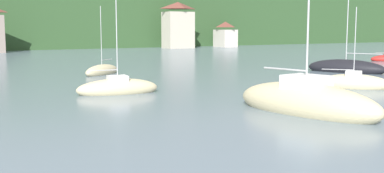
{
  "coord_description": "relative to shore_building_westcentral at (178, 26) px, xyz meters",
  "views": [
    {
      "loc": [
        -10.89,
        25.38,
        4.36
      ],
      "look_at": [
        0.0,
        44.26,
        1.63
      ],
      "focal_mm": 44.03,
      "sensor_mm": 36.0,
      "label": 1
    }
  ],
  "objects": [
    {
      "name": "sailboat_far_1",
      "position": [
        -33.52,
        -47.08,
        -4.47
      ],
      "size": [
        4.82,
        4.26,
        6.71
      ],
      "rotation": [
        0.0,
        0.0,
        3.81
      ],
      "color": "#CCBC8E",
      "rests_on": "ground_plane"
    },
    {
      "name": "sailboat_far_8",
      "position": [
        -36.97,
        -60.13,
        -4.41
      ],
      "size": [
        5.67,
        2.5,
        8.54
      ],
      "rotation": [
        0.0,
        0.0,
        6.15
      ],
      "color": "#CCBC8E",
      "rests_on": "ground_plane"
    },
    {
      "name": "wooded_hillside",
      "position": [
        -25.02,
        42.32,
        1.8
      ],
      "size": [
        352.0,
        62.63,
        40.69
      ],
      "color": "#2D4C28",
      "rests_on": "ground_plane"
    },
    {
      "name": "sailboat_mid_5",
      "position": [
        -31.25,
        -71.8,
        -4.2
      ],
      "size": [
        4.13,
        8.72,
        10.72
      ],
      "rotation": [
        0.0,
        0.0,
        4.91
      ],
      "color": "#CCBC8E",
      "rests_on": "ground_plane"
    },
    {
      "name": "sailboat_far_4",
      "position": [
        -11.93,
        -57.03,
        -4.36
      ],
      "size": [
        5.1,
        7.99,
        9.74
      ],
      "rotation": [
        0.0,
        0.0,
        1.96
      ],
      "color": "black",
      "rests_on": "ground_plane"
    },
    {
      "name": "shore_building_central",
      "position": [
        12.44,
        0.3,
        -1.98
      ],
      "size": [
        3.81,
        5.03,
        5.74
      ],
      "color": "beige",
      "rests_on": "ground_plane"
    },
    {
      "name": "shore_building_westcentral",
      "position": [
        0.0,
        0.0,
        0.0
      ],
      "size": [
        6.24,
        4.4,
        9.82
      ],
      "color": "#BCB29E",
      "rests_on": "ground_plane"
    },
    {
      "name": "sailboat_mid_9",
      "position": [
        -21.15,
        -66.04,
        -4.4
      ],
      "size": [
        4.56,
        4.99,
        6.21
      ],
      "rotation": [
        0.0,
        0.0,
        5.41
      ],
      "color": "#CCBC8E",
      "rests_on": "ground_plane"
    }
  ]
}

